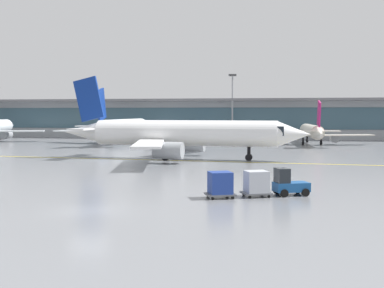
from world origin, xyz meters
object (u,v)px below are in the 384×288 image
gate_airplane_1 (124,127)px  cargo_dolly_lead (256,183)px  gate_airplane_2 (311,132)px  baggage_tug (288,184)px  taxiing_regional_jet (182,134)px  apron_light_mast_1 (232,104)px  cargo_dolly_trailing (220,184)px

gate_airplane_1 → cargo_dolly_lead: size_ratio=12.68×
gate_airplane_2 → baggage_tug: bearing=171.3°
taxiing_regional_jet → gate_airplane_2: bearing=65.8°
gate_airplane_2 → cargo_dolly_lead: bearing=169.3°
gate_airplane_1 → cargo_dolly_lead: bearing=-153.5°
gate_airplane_2 → taxiing_regional_jet: size_ratio=0.75×
taxiing_regional_jet → cargo_dolly_lead: (11.68, -28.65, -2.37)m
baggage_tug → apron_light_mast_1: bearing=76.1°
taxiing_regional_jet → baggage_tug: size_ratio=11.73×
gate_airplane_1 → gate_airplane_2: bearing=-85.5°
cargo_dolly_lead → cargo_dolly_trailing: bearing=-180.0°
baggage_tug → cargo_dolly_lead: (-2.37, -1.01, 0.16)m
taxiing_regional_jet → cargo_dolly_trailing: (9.10, -29.75, -2.37)m
gate_airplane_2 → cargo_dolly_trailing: bearing=167.2°
cargo_dolly_lead → apron_light_mast_1: 79.80m
taxiing_regional_jet → cargo_dolly_trailing: taxiing_regional_jet is taller
gate_airplane_2 → cargo_dolly_lead: (-7.09, -64.16, -1.50)m
gate_airplane_2 → apron_light_mast_1: (-17.21, 14.66, 5.73)m
gate_airplane_2 → taxiing_regional_jet: 40.18m
taxiing_regional_jet → gate_airplane_1: bearing=123.9°
gate_airplane_1 → apron_light_mast_1: apron_light_mast_1 is taller
taxiing_regional_jet → cargo_dolly_trailing: 31.20m
cargo_dolly_lead → apron_light_mast_1: bearing=74.3°
taxiing_regional_jet → apron_light_mast_1: size_ratio=2.27×
gate_airplane_2 → apron_light_mast_1: bearing=45.2°
gate_airplane_1 → cargo_dolly_trailing: (28.00, -62.25, -2.18)m
gate_airplane_2 → baggage_tug: gate_airplane_2 is taller
cargo_dolly_lead → cargo_dolly_trailing: 2.80m
gate_airplane_1 → baggage_tug: bearing=-151.3°
taxiing_regional_jet → cargo_dolly_lead: taxiing_regional_jet is taller
baggage_tug → cargo_dolly_lead: size_ratio=1.15×
gate_airplane_1 → taxiing_regional_jet: taxiing_regional_jet is taller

